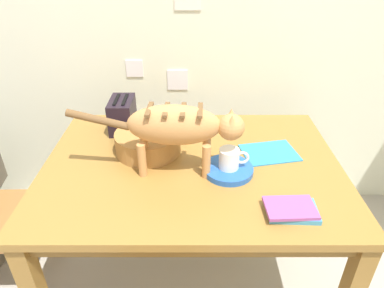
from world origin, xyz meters
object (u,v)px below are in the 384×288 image
saucer_bowl (227,170)px  toaster (121,115)px  coffee_mug (229,158)px  dining_table (192,178)px  book_stack (291,209)px  cat (179,127)px  magazine (268,152)px  wicker_basket (147,142)px

saucer_bowl → toaster: size_ratio=1.09×
coffee_mug → toaster: (-0.53, 0.40, 0.01)m
dining_table → coffee_mug: size_ratio=10.34×
book_stack → cat: bearing=147.3°
saucer_bowl → coffee_mug: (0.00, 0.00, 0.06)m
magazine → book_stack: bearing=-101.2°
book_stack → toaster: bearing=138.2°
book_stack → toaster: (-0.74, 0.66, 0.07)m
wicker_basket → cat: bearing=-46.9°
magazine → toaster: bearing=150.6°
coffee_mug → magazine: bearing=36.8°
saucer_bowl → book_stack: book_stack is taller
dining_table → magazine: bearing=12.5°
saucer_bowl → cat: bearing=177.5°
saucer_bowl → toaster: bearing=143.0°
dining_table → wicker_basket: (-0.21, 0.10, 0.14)m
saucer_bowl → toaster: 0.66m
saucer_bowl → toaster: toaster is taller
book_stack → magazine: bearing=90.1°
dining_table → coffee_mug: bearing=-25.1°
magazine → cat: bearing=-172.1°
book_stack → wicker_basket: wicker_basket is taller
wicker_basket → toaster: 0.27m
magazine → toaster: size_ratio=1.27×
book_stack → saucer_bowl: bearing=129.0°
cat → wicker_basket: size_ratio=2.34×
cat → toaster: size_ratio=3.66×
dining_table → toaster: 0.52m
magazine → book_stack: 0.42m
dining_table → magazine: size_ratio=5.34×
wicker_basket → magazine: bearing=-2.2°
magazine → coffee_mug: bearing=-154.4°
dining_table → wicker_basket: size_ratio=4.33×
dining_table → saucer_bowl: bearing=-25.6°
saucer_bowl → coffee_mug: bearing=0.0°
cat → saucer_bowl: 0.30m
toaster → dining_table: bearing=-41.0°
saucer_bowl → coffee_mug: coffee_mug is taller
dining_table → saucer_bowl: saucer_bowl is taller
dining_table → toaster: toaster is taller
dining_table → book_stack: size_ratio=6.72×
cat → wicker_basket: (-0.16, 0.17, -0.17)m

